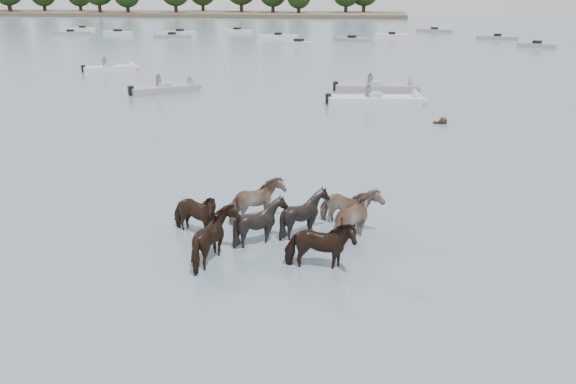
# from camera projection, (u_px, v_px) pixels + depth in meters

# --- Properties ---
(ground) EXTENTS (400.00, 400.00, 0.00)m
(ground) POSITION_uv_depth(u_px,v_px,m) (233.00, 270.00, 14.22)
(ground) COLOR slate
(ground) RESTS_ON ground
(shoreline) EXTENTS (160.00, 30.00, 1.00)m
(shoreline) POSITION_uv_depth(u_px,v_px,m) (126.00, 13.00, 163.79)
(shoreline) COLOR #4C4233
(shoreline) RESTS_ON ground
(pony_herd) EXTENTS (6.39, 4.72, 1.57)m
(pony_herd) POSITION_uv_depth(u_px,v_px,m) (282.00, 222.00, 15.72)
(pony_herd) COLOR black
(pony_herd) RESTS_ON ground
(swimming_pony) EXTENTS (0.72, 0.44, 0.44)m
(swimming_pony) POSITION_uv_depth(u_px,v_px,m) (442.00, 122.00, 29.92)
(swimming_pony) COLOR black
(swimming_pony) RESTS_ON ground
(motorboat_a) EXTENTS (4.97, 4.53, 1.92)m
(motorboat_a) POSITION_uv_depth(u_px,v_px,m) (175.00, 88.00, 39.37)
(motorboat_a) COLOR gray
(motorboat_a) RESTS_ON ground
(motorboat_b) EXTENTS (6.45, 2.44, 1.92)m
(motorboat_b) POSITION_uv_depth(u_px,v_px,m) (387.00, 101.00, 35.00)
(motorboat_b) COLOR silver
(motorboat_b) RESTS_ON ground
(motorboat_c) EXTENTS (6.30, 2.18, 1.92)m
(motorboat_c) POSITION_uv_depth(u_px,v_px,m) (387.00, 88.00, 39.47)
(motorboat_c) COLOR gray
(motorboat_c) RESTS_ON ground
(motorboat_f) EXTENTS (4.95, 3.76, 1.92)m
(motorboat_f) POSITION_uv_depth(u_px,v_px,m) (118.00, 69.00, 49.42)
(motorboat_f) COLOR silver
(motorboat_f) RESTS_ON ground
(distant_flotilla) EXTENTS (105.58, 31.36, 0.93)m
(distant_flotilla) POSITION_uv_depth(u_px,v_px,m) (349.00, 36.00, 84.28)
(distant_flotilla) COLOR silver
(distant_flotilla) RESTS_ON ground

